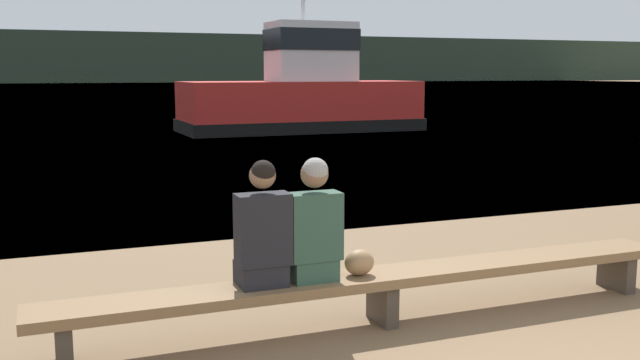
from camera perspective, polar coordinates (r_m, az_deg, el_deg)
The scene contains 7 objects.
water_surface at distance 128.91m, azimuth -20.21°, elevation 7.18°, with size 240.00×240.00×0.00m, color #5684A3.
far_shoreline at distance 151.38m, azimuth -20.54°, elevation 9.18°, with size 600.00×12.00×9.89m, color #2D3D2D.
bench_main at distance 6.24m, azimuth 5.03°, elevation -8.13°, with size 5.82×0.48×0.45m.
person_left at distance 5.72m, azimuth -4.63°, elevation -4.13°, with size 0.43×0.37×1.03m.
person_right at distance 5.85m, azimuth -0.51°, elevation -3.67°, with size 0.43×0.38×1.03m.
shopping_bag at distance 6.10m, azimuth 3.16°, elevation -6.60°, with size 0.26×0.20×0.22m.
tugboat_red at distance 26.44m, azimuth -1.41°, elevation 6.68°, with size 8.80×3.55×7.15m.
Camera 1 is at (-3.37, -2.87, 2.16)m, focal length 40.00 mm.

